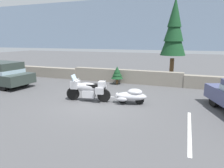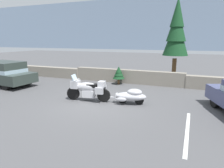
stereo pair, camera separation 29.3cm
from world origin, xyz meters
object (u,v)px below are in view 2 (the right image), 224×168
suv_at_left_edge (3,73)px  touring_motorcycle (88,89)px  car_shaped_trailer (131,96)px  pine_tree_tall (177,30)px

suv_at_left_edge → touring_motorcycle: bearing=-7.8°
touring_motorcycle → suv_at_left_edge: size_ratio=0.47×
car_shaped_trailer → pine_tree_tall: bearing=77.6°
touring_motorcycle → suv_at_left_edge: 7.20m
touring_motorcycle → car_shaped_trailer: size_ratio=1.03×
touring_motorcycle → suv_at_left_edge: (-7.13, 0.98, 0.22)m
car_shaped_trailer → suv_at_left_edge: size_ratio=0.45×
touring_motorcycle → car_shaped_trailer: (2.18, 0.32, -0.21)m
car_shaped_trailer → pine_tree_tall: size_ratio=0.37×
car_shaped_trailer → pine_tree_tall: (1.38, 6.27, 3.34)m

